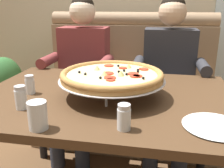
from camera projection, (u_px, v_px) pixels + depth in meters
booth_bench at (127, 94)px, 2.34m from camera, size 1.57×0.78×1.13m
dining_table at (106, 108)px, 1.37m from camera, size 1.37×0.97×0.74m
diner_left at (81, 67)px, 2.05m from camera, size 0.54×0.64×1.27m
diner_right at (169, 71)px, 1.93m from camera, size 0.54×0.64×1.27m
pizza at (112, 76)px, 1.29m from camera, size 0.55×0.55×0.15m
shaker_parmesan at (30, 86)px, 1.35m from camera, size 0.05×0.05×0.10m
shaker_pepper_flakes at (124, 119)px, 0.96m from camera, size 0.05×0.05×0.10m
shaker_oregano at (21, 99)px, 1.15m from camera, size 0.05×0.05×0.11m
plate_near_left at (215, 125)px, 0.99m from camera, size 0.25×0.25×0.02m
drinking_glass at (38, 117)px, 0.96m from camera, size 0.08×0.08×0.11m
potted_plant at (6, 87)px, 2.56m from camera, size 0.36×0.36×0.70m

